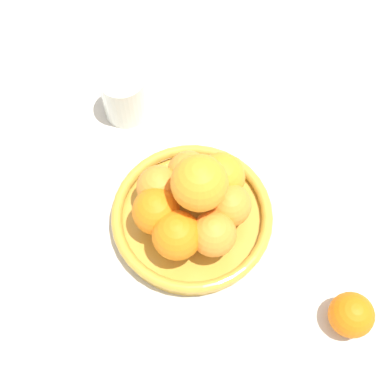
{
  "coord_description": "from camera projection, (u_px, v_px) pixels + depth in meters",
  "views": [
    {
      "loc": [
        0.02,
        -0.34,
        0.79
      ],
      "look_at": [
        0.0,
        0.0,
        0.11
      ],
      "focal_mm": 50.0,
      "sensor_mm": 36.0,
      "label": 1
    }
  ],
  "objects": [
    {
      "name": "fruit_bowl",
      "position": [
        192.0,
        217.0,
        0.84
      ],
      "size": [
        0.25,
        0.25,
        0.04
      ],
      "color": "gold",
      "rests_on": "ground_plane"
    },
    {
      "name": "drinking_glass",
      "position": [
        124.0,
        96.0,
        0.92
      ],
      "size": [
        0.08,
        0.08,
        0.09
      ],
      "primitive_type": "cylinder",
      "color": "silver",
      "rests_on": "ground_plane"
    },
    {
      "name": "stray_orange",
      "position": [
        351.0,
        315.0,
        0.76
      ],
      "size": [
        0.07,
        0.07,
        0.07
      ],
      "primitive_type": "sphere",
      "color": "orange",
      "rests_on": "ground_plane"
    },
    {
      "name": "ground_plane",
      "position": [
        192.0,
        222.0,
        0.86
      ],
      "size": [
        4.0,
        4.0,
        0.0
      ],
      "primitive_type": "plane",
      "color": "beige"
    },
    {
      "name": "orange_pile",
      "position": [
        193.0,
        198.0,
        0.78
      ],
      "size": [
        0.18,
        0.18,
        0.14
      ],
      "color": "orange",
      "rests_on": "fruit_bowl"
    }
  ]
}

